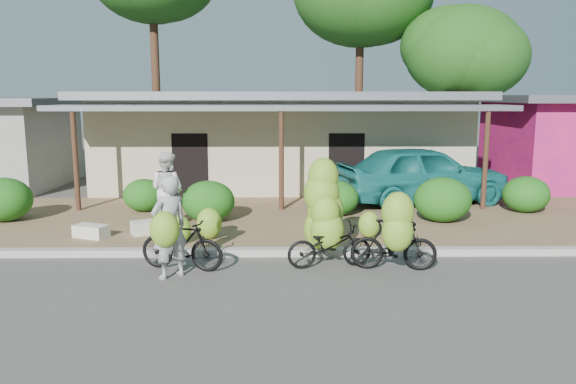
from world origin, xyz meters
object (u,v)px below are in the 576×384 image
Objects in this scene: bike_center at (325,220)px; teal_van at (423,174)px; tree_near_right at (458,50)px; bike_left at (179,242)px; vendor at (169,227)px; bystander at (167,189)px; sack_near at (151,227)px; sack_far at (91,231)px; bike_right at (395,237)px.

bike_center is 0.41× the size of teal_van.
tree_near_right is 15.20m from bike_center.
bike_left is 0.34× the size of teal_van.
vendor is at bearing 97.40° from bike_center.
bike_center is 2.99m from vendor.
bystander reaches higher than teal_van.
tree_near_right is at bearing 47.28° from sack_near.
bike_left is at bearing 132.87° from bystander.
sack_far is at bearing -135.08° from tree_near_right.
bike_left reaches higher than sack_near.
bike_right is (3.98, -0.16, 0.12)m from bike_left.
bike_center reaches higher than sack_near.
teal_van is at bearing 25.09° from sack_far.
bike_left is 0.94× the size of bystander.
bystander is at bearing 71.61° from sack_near.
bike_left is 3.98m from bike_right.
vendor reaches higher than sack_near.
tree_near_right is 15.40m from bike_right.
sack_far is at bearing 62.91° from bike_left.
bike_right is (-5.23, -13.80, -4.39)m from tree_near_right.
bike_center is at bearing 66.43° from bike_right.
bike_left is 2.83m from bike_center.
bike_center is 1.24× the size of bike_right.
teal_van is (3.26, 5.48, 0.13)m from bike_center.
sack_near is 1.09m from bystander.
bike_center is 4.50m from bystander.
vendor is at bearing -123.67° from tree_near_right.
bike_left is at bearing 94.32° from bike_right.
sack_near is at bearing 69.14° from bike_right.
vendor is (2.25, -2.45, 0.67)m from sack_far.
bike_left is 8.53m from teal_van.
teal_van is (8.36, 3.91, 0.72)m from sack_far.
tree_near_right is at bearing 44.92° from sack_far.
sack_near is (-10.31, -11.17, -4.81)m from tree_near_right.
tree_near_right is 8.11× the size of sack_near.
teal_van reaches higher than sack_far.
bike_right is 0.92× the size of bystander.
sack_near is at bearing -132.72° from tree_near_right.
bike_right is 1.94× the size of sack_near.
bike_right is 2.20× the size of sack_far.
tree_near_right is 17.02m from sack_far.
vendor is at bearing -47.44° from sack_far.
bike_right is at bearing -77.28° from bike_left.
vendor is (-2.85, -0.88, 0.08)m from bike_center.
bike_left reaches higher than sack_far.
sack_far is at bearing 101.14° from teal_van.
teal_van is (2.04, 6.19, 0.29)m from bike_right.
vendor is at bearing 178.87° from bike_left.
bike_right is at bearing -110.77° from tree_near_right.
bike_center is (2.76, 0.55, 0.28)m from bike_left.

